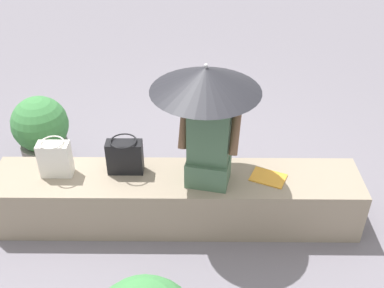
{
  "coord_description": "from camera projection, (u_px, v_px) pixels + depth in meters",
  "views": [
    {
      "loc": [
        0.16,
        -3.01,
        2.89
      ],
      "look_at": [
        0.13,
        -0.02,
        0.83
      ],
      "focal_mm": 42.96,
      "sensor_mm": 36.0,
      "label": 1
    }
  ],
  "objects": [
    {
      "name": "ground_plane",
      "position": [
        177.0,
        219.0,
        4.12
      ],
      "size": [
        14.0,
        14.0,
        0.0
      ],
      "primitive_type": "plane",
      "color": "slate"
    },
    {
      "name": "handbag_black",
      "position": [
        125.0,
        156.0,
        3.82
      ],
      "size": [
        0.3,
        0.22,
        0.32
      ],
      "color": "black",
      "rests_on": "stone_bench"
    },
    {
      "name": "person_seated",
      "position": [
        209.0,
        142.0,
        3.59
      ],
      "size": [
        0.5,
        0.34,
        0.9
      ],
      "color": "#47664C",
      "rests_on": "stone_bench"
    },
    {
      "name": "stone_bench",
      "position": [
        177.0,
        199.0,
        3.98
      ],
      "size": [
        3.11,
        0.55,
        0.48
      ],
      "primitive_type": "cube",
      "color": "gray",
      "rests_on": "ground"
    },
    {
      "name": "magazine",
      "position": [
        268.0,
        177.0,
        3.83
      ],
      "size": [
        0.34,
        0.3,
        0.01
      ],
      "primitive_type": "cube",
      "rotation": [
        0.0,
        0.0,
        -0.42
      ],
      "color": "gold",
      "rests_on": "stone_bench"
    },
    {
      "name": "parasol",
      "position": [
        206.0,
        79.0,
        3.35
      ],
      "size": [
        0.84,
        0.84,
        1.02
      ],
      "color": "#B7B7BC",
      "rests_on": "stone_bench"
    },
    {
      "name": "planter_near",
      "position": [
        42.0,
        134.0,
        4.49
      ],
      "size": [
        0.54,
        0.54,
        0.81
      ],
      "color": "gray",
      "rests_on": "ground"
    },
    {
      "name": "tote_bag_canvas",
      "position": [
        55.0,
        159.0,
        3.79
      ],
      "size": [
        0.26,
        0.19,
        0.33
      ],
      "color": "silver",
      "rests_on": "stone_bench"
    }
  ]
}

